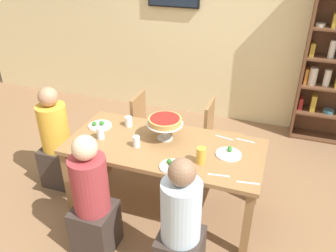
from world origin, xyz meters
The scene contains 21 objects.
ground_plane centered at (0.00, 0.00, 0.00)m, with size 12.00×12.00×0.00m, color #846042.
rear_partition centered at (0.00, 2.20, 1.40)m, with size 8.00×0.12×2.80m, color beige.
dining_table centered at (0.00, 0.00, 0.65)m, with size 1.83×0.84×0.74m.
diner_near_left centered at (-0.39, -0.69, 0.49)m, with size 0.34×0.34×1.15m.
diner_head_west centered at (-1.22, 0.00, 0.49)m, with size 0.34×0.34×1.15m.
diner_near_right centered at (0.39, -0.74, 0.49)m, with size 0.34×0.34×1.15m.
chair_far_right centered at (0.36, 0.76, 0.49)m, with size 0.40×0.40×0.87m.
chair_far_left centered at (-0.46, 0.69, 0.49)m, with size 0.40×0.40×0.87m.
deep_dish_pizza_stand centered at (-0.04, 0.11, 0.92)m, with size 0.34×0.34×0.22m.
salad_plate_near_diner centered at (0.19, -0.30, 0.76)m, with size 0.22×0.22×0.07m.
salad_plate_far_diner centered at (-0.74, 0.12, 0.75)m, with size 0.23×0.23×0.06m.
salad_plate_spare centered at (0.59, 0.04, 0.75)m, with size 0.23×0.23×0.06m.
beer_glass_amber_tall centered at (0.39, -0.16, 0.81)m, with size 0.08×0.08×0.15m, color gold.
water_glass_clear_near centered at (-0.62, -0.09, 0.80)m, with size 0.07×0.07×0.12m, color white.
water_glass_clear_far centered at (-0.23, -0.11, 0.79)m, with size 0.07×0.07×0.11m, color white.
water_glass_clear_spare centered at (-0.47, 0.23, 0.79)m, with size 0.07×0.07×0.10m, color white.
cutlery_fork_near centered at (-0.61, -0.32, 0.74)m, with size 0.18×0.02×0.01m, color silver.
cutlery_knife_near centered at (0.81, -0.31, 0.74)m, with size 0.18×0.02×0.01m, color silver.
cutlery_fork_far centered at (0.70, 0.32, 0.74)m, with size 0.18×0.02×0.01m, color silver.
cutlery_knife_far centered at (0.50, 0.31, 0.74)m, with size 0.18×0.02×0.01m, color silver.
cutlery_spare_fork centered at (0.57, -0.29, 0.74)m, with size 0.18×0.02×0.01m, color silver.
Camera 1 is at (0.92, -2.55, 2.46)m, focal length 36.89 mm.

